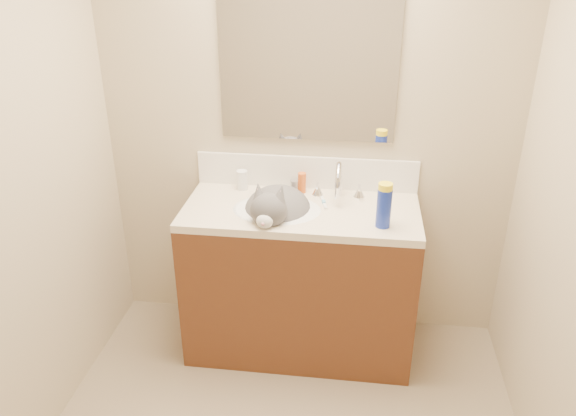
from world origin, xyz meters
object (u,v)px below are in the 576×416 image
(vanity_cabinet, at_px, (300,283))
(silver_jar, at_px, (295,185))
(pill_bottle, at_px, (242,180))
(cat, at_px, (276,211))
(basin, at_px, (277,222))
(spray_can, at_px, (384,208))
(amber_bottle, at_px, (302,183))
(faucet, at_px, (338,184))

(vanity_cabinet, xyz_separation_m, silver_jar, (-0.06, 0.21, 0.48))
(pill_bottle, height_order, silver_jar, pill_bottle)
(cat, xyz_separation_m, pill_bottle, (-0.22, 0.23, 0.07))
(basin, xyz_separation_m, cat, (-0.00, -0.00, 0.06))
(pill_bottle, relative_size, silver_jar, 1.69)
(spray_can, bearing_deg, amber_bottle, 140.65)
(faucet, distance_m, silver_jar, 0.25)
(cat, xyz_separation_m, spray_can, (0.53, -0.12, 0.11))
(vanity_cabinet, relative_size, amber_bottle, 10.86)
(pill_bottle, distance_m, spray_can, 0.83)
(silver_jar, bearing_deg, vanity_cabinet, -75.24)
(faucet, xyz_separation_m, silver_jar, (-0.24, 0.07, -0.05))
(vanity_cabinet, bearing_deg, amber_bottle, 94.81)
(faucet, distance_m, amber_bottle, 0.21)
(pill_bottle, bearing_deg, spray_can, -24.73)
(amber_bottle, bearing_deg, silver_jar, 162.72)
(faucet, height_order, pill_bottle, faucet)
(basin, distance_m, silver_jar, 0.27)
(vanity_cabinet, height_order, silver_jar, silver_jar)
(silver_jar, relative_size, amber_bottle, 0.57)
(basin, bearing_deg, pill_bottle, 134.63)
(vanity_cabinet, distance_m, amber_bottle, 0.54)
(faucet, distance_m, pill_bottle, 0.53)
(silver_jar, height_order, spray_can, spray_can)
(pill_bottle, bearing_deg, amber_bottle, 0.24)
(faucet, height_order, silver_jar, faucet)
(basin, xyz_separation_m, faucet, (0.30, 0.17, 0.16))
(cat, height_order, silver_jar, cat)
(amber_bottle, bearing_deg, faucet, -17.19)
(faucet, relative_size, spray_can, 1.47)
(amber_bottle, bearing_deg, pill_bottle, -179.76)
(vanity_cabinet, xyz_separation_m, basin, (-0.12, -0.03, 0.38))
(cat, xyz_separation_m, amber_bottle, (0.11, 0.23, 0.07))
(cat, bearing_deg, faucet, 34.93)
(cat, bearing_deg, vanity_cabinet, 20.12)
(vanity_cabinet, height_order, pill_bottle, pill_bottle)
(cat, distance_m, spray_can, 0.55)
(cat, xyz_separation_m, silver_jar, (0.07, 0.24, 0.04))
(basin, relative_size, spray_can, 2.36)
(silver_jar, bearing_deg, cat, -105.44)
(silver_jar, bearing_deg, basin, -105.09)
(vanity_cabinet, height_order, cat, cat)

